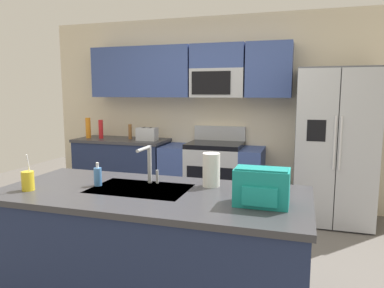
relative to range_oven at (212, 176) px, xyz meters
The scene contains 15 objects.
ground_plane 1.86m from the range_oven, 88.53° to the right, with size 9.00×9.00×0.00m, color #66605B.
kitchen_wall_unit 1.07m from the range_oven, 109.02° to the left, with size 5.20×0.43×2.60m.
back_counter 1.35m from the range_oven, behind, with size 1.33×0.63×0.90m.
range_oven is the anchor object (origin of this frame).
refrigerator 1.60m from the range_oven, ahead, with size 0.90×0.76×1.85m.
island_counter 2.47m from the range_oven, 85.89° to the right, with size 2.12×0.95×0.90m.
toaster 1.08m from the range_oven, behind, with size 0.28×0.16×0.18m.
pepper_mill 1.34m from the range_oven, behind, with size 0.05×0.05×0.22m, color brown.
bottle_red 1.77m from the range_oven, behind, with size 0.07×0.07×0.27m, color red.
bottle_orange 1.97m from the range_oven, behind, with size 0.07×0.07×0.30m, color orange.
sink_faucet 2.35m from the range_oven, 87.90° to the right, with size 0.08×0.21×0.28m.
drink_cup_yellow 2.80m from the range_oven, 103.35° to the right, with size 0.08×0.08×0.25m.
soap_dispenser 2.50m from the range_oven, 95.79° to the right, with size 0.06×0.06×0.17m.
paper_towel_roll 2.34m from the range_oven, 76.24° to the right, with size 0.12×0.12×0.24m, color white.
backpack 2.77m from the range_oven, 69.84° to the right, with size 0.32×0.22×0.23m.
Camera 1 is at (1.11, -2.85, 1.57)m, focal length 33.75 mm.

